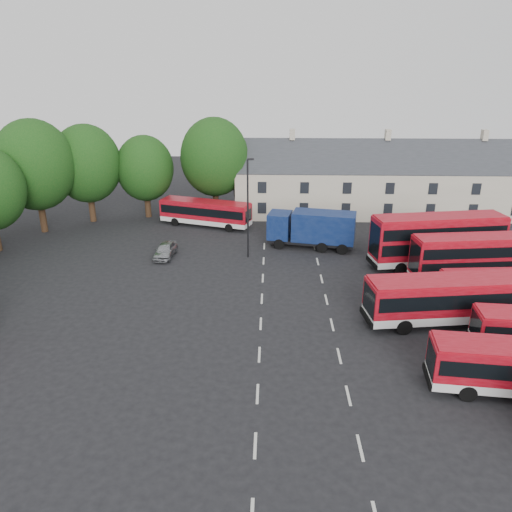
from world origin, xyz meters
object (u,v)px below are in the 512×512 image
at_px(bus_dd_south, 474,257).
at_px(lamppost, 248,206).
at_px(box_truck, 313,228).
at_px(silver_car, 165,250).

bearing_deg(bus_dd_south, lamppost, 156.83).
bearing_deg(bus_dd_south, box_truck, 139.73).
bearing_deg(box_truck, lamppost, -143.91).
distance_m(silver_car, lamppost, 8.91).
bearing_deg(lamppost, box_truck, 24.17).
xyz_separation_m(bus_dd_south, lamppost, (-18.73, 5.49, 2.60)).
distance_m(bus_dd_south, box_truck, 15.02).
bearing_deg(silver_car, box_truck, 16.47).
bearing_deg(silver_car, lamppost, 6.13).
xyz_separation_m(box_truck, lamppost, (-6.20, -2.78, 2.90)).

